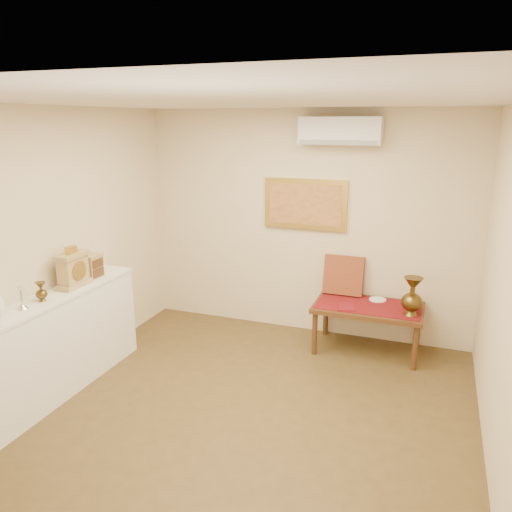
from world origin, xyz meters
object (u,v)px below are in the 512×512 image
at_px(display_ledge, 60,343).
at_px(wooden_chest, 92,266).
at_px(brass_urn_tall, 412,292).
at_px(mantel_clock, 73,270).
at_px(low_table, 368,311).

height_order(display_ledge, wooden_chest, wooden_chest).
height_order(brass_urn_tall, mantel_clock, mantel_clock).
distance_m(brass_urn_tall, low_table, 0.58).
bearing_deg(mantel_clock, wooden_chest, 94.42).
bearing_deg(mantel_clock, brass_urn_tall, 25.35).
xyz_separation_m(brass_urn_tall, low_table, (-0.46, 0.14, -0.32)).
relative_size(brass_urn_tall, wooden_chest, 2.06).
relative_size(brass_urn_tall, display_ledge, 0.25).
bearing_deg(wooden_chest, mantel_clock, -85.58).
bearing_deg(display_ledge, mantel_clock, 85.78).
bearing_deg(low_table, display_ledge, -144.90).
relative_size(brass_urn_tall, mantel_clock, 1.23).
bearing_deg(display_ledge, low_table, 35.10).
xyz_separation_m(display_ledge, wooden_chest, (-0.00, 0.57, 0.61)).
height_order(mantel_clock, wooden_chest, mantel_clock).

